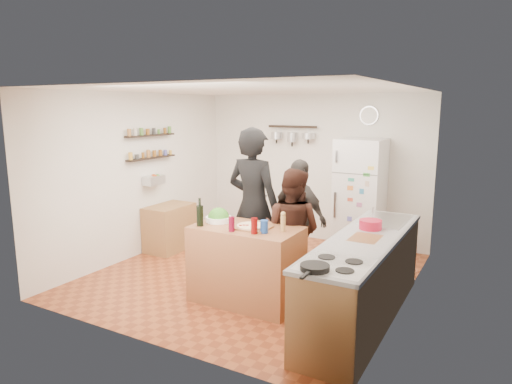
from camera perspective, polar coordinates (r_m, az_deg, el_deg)
The scene contains 26 objects.
room_shell at distance 6.40m, azimuth 1.26°, elevation 1.29°, with size 4.20×4.20×4.20m.
prep_island at distance 5.45m, azimuth -1.20°, elevation -9.02°, with size 1.25×0.72×0.91m, color #945B36.
pizza_board at distance 5.26m, azimuth -0.58°, elevation -4.45°, with size 0.42×0.34×0.02m, color brown.
pizza at distance 5.26m, azimuth -0.58°, elevation -4.25°, with size 0.34×0.34×0.02m, color beige.
salad_bowl at distance 5.57m, azimuth -4.70°, elevation -3.41°, with size 0.31×0.31×0.06m, color white.
wine_bottle at distance 5.38m, azimuth -7.02°, elevation -2.97°, with size 0.08×0.08×0.24m, color black.
wine_glass_near at distance 5.12m, azimuth -3.07°, elevation -4.03°, with size 0.07×0.07×0.17m, color #5C071D.
wine_glass_far at distance 5.02m, azimuth -0.22°, elevation -4.25°, with size 0.07×0.07×0.18m, color #5B0807.
pepper_mill at distance 5.13m, azimuth 3.40°, elevation -3.94°, with size 0.06×0.06×0.18m, color #AF8649.
salt_canister at distance 5.06m, azimuth 1.02°, elevation -4.35°, with size 0.09×0.09×0.14m, color navy.
person_left at distance 5.91m, azimuth -0.33°, elevation -1.78°, with size 0.74×0.49×2.04m, color black.
person_center at distance 5.64m, azimuth 4.50°, elevation -4.91°, with size 0.76×0.59×1.56m, color black.
person_back at distance 6.23m, azimuth 5.38°, elevation -3.25°, with size 0.94×0.39×1.60m, color #302C2B.
counter_run at distance 5.15m, azimuth 13.31°, elevation -10.58°, with size 0.63×2.63×0.90m, color #9E7042.
stove_top at distance 4.14m, azimuth 9.88°, elevation -8.99°, with size 0.60×0.62×0.02m, color white.
skillet at distance 3.95m, azimuth 7.37°, elevation -9.33°, with size 0.25×0.25×0.05m, color black.
sink at distance 5.80m, azimuth 15.84°, elevation -3.48°, with size 0.50×0.80×0.03m, color silver.
cutting_board at distance 4.99m, azimuth 13.48°, elevation -5.71°, with size 0.30×0.40×0.02m, color #9A6238.
red_bowl at distance 5.34m, azimuth 14.12°, elevation -3.96°, with size 0.25×0.25×0.11m, color #A9132D.
fridge at distance 7.36m, azimuth 12.84°, elevation -0.51°, with size 0.70×0.68×1.80m, color white.
wall_clock at distance 7.55m, azimuth 13.96°, elevation 9.27°, with size 0.30×0.30×0.03m, color silver.
spice_shelf_lower at distance 7.32m, azimuth -12.93°, elevation 4.18°, with size 0.12×1.00×0.03m, color black.
spice_shelf_upper at distance 7.30m, azimuth -13.05°, elevation 6.91°, with size 0.12×1.00×0.03m, color black.
produce_basket at distance 7.35m, azimuth -12.65°, elevation 1.46°, with size 0.18×0.35×0.14m, color silver.
side_table at distance 7.52m, azimuth -10.73°, elevation -4.38°, with size 0.50×0.80×0.73m, color #A47244.
pot_rack at distance 7.93m, azimuth 4.55°, elevation 8.15°, with size 0.90×0.04×0.04m, color black.
Camera 1 is at (2.96, -5.19, 2.29)m, focal length 32.00 mm.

